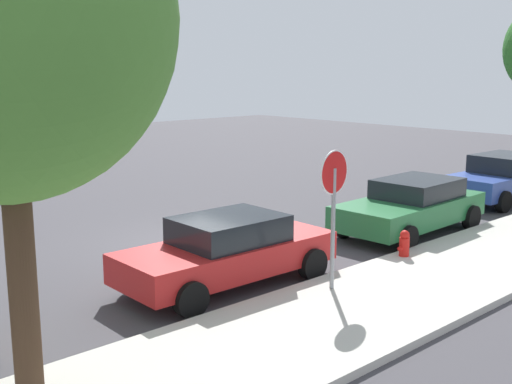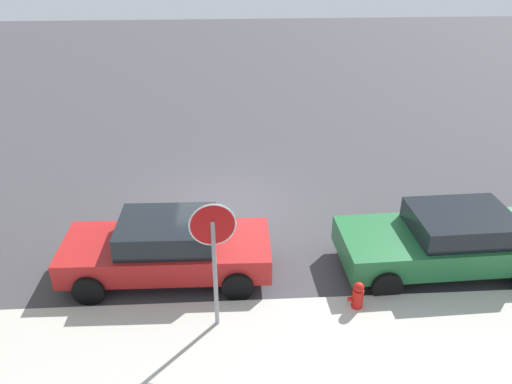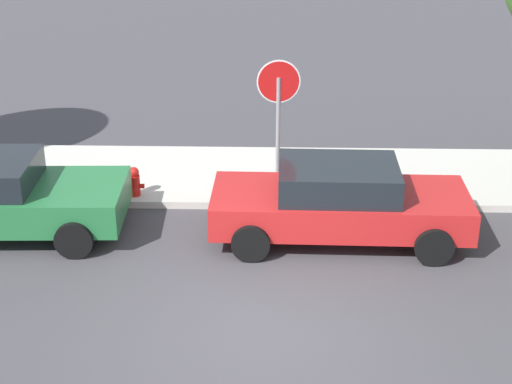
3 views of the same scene
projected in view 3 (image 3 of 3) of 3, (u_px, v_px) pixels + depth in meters
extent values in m
plane|color=#423F44|center=(263.00, 329.00, 11.10)|extent=(60.00, 60.00, 0.00)
cube|color=beige|center=(268.00, 176.00, 16.08)|extent=(32.00, 2.99, 0.14)
cylinder|color=gray|center=(278.00, 139.00, 14.81)|extent=(0.08, 0.08, 2.39)
cylinder|color=white|center=(279.00, 82.00, 14.35)|extent=(0.81, 0.09, 0.81)
cylinder|color=red|center=(279.00, 82.00, 14.35)|extent=(0.76, 0.10, 0.76)
cube|color=red|center=(340.00, 207.00, 13.44)|extent=(4.41, 1.79, 0.57)
cube|color=black|center=(338.00, 179.00, 13.23)|extent=(2.03, 1.54, 0.50)
cylinder|color=black|center=(418.00, 203.00, 14.27)|extent=(0.64, 0.23, 0.64)
cylinder|color=black|center=(434.00, 246.00, 12.71)|extent=(0.64, 0.23, 0.64)
cylinder|color=black|center=(255.00, 200.00, 14.39)|extent=(0.64, 0.23, 0.64)
cylinder|color=black|center=(251.00, 243.00, 12.83)|extent=(0.64, 0.23, 0.64)
cylinder|color=black|center=(94.00, 194.00, 14.61)|extent=(0.65, 0.24, 0.64)
cylinder|color=black|center=(74.00, 240.00, 12.93)|extent=(0.65, 0.24, 0.64)
cylinder|color=red|center=(135.00, 189.00, 14.97)|extent=(0.22, 0.22, 0.55)
sphere|color=red|center=(133.00, 172.00, 14.84)|extent=(0.21, 0.21, 0.21)
cylinder|color=red|center=(142.00, 186.00, 14.94)|extent=(0.08, 0.09, 0.09)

